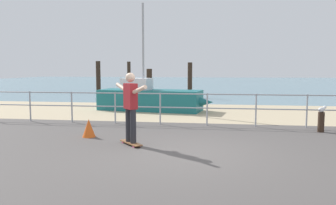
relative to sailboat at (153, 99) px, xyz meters
The scene contains 14 objects.
ground_plane 8.43m from the sailboat, 75.70° to the right, with size 24.00×10.00×0.04m, color #514C49.
beach_strip 2.15m from the sailboat, ahead, with size 24.00×6.00×0.04m, color tan.
sea_surface 27.93m from the sailboat, 85.73° to the left, with size 72.00×50.00×0.04m, color slate.
railing_fence 3.67m from the sailboat, 75.66° to the right, with size 12.12×0.05×1.05m.
sailboat is the anchor object (origin of this frame).
skateboard 6.66m from the sailboat, 83.71° to the right, with size 0.68×0.73×0.08m.
skateboarder 6.66m from the sailboat, 83.71° to the right, with size 1.03×1.14×1.65m.
bollard_short 7.06m from the sailboat, 36.46° to the right, with size 0.18×0.18×0.59m, color #332319.
seagull 7.06m from the sailboat, 36.32° to the right, with size 0.36×0.40×0.18m.
groyne_post_0 10.66m from the sailboat, 122.48° to the left, with size 0.32×0.32×2.32m, color #332319.
groyne_post_1 9.67m from the sailboat, 111.13° to the left, with size 0.24×0.24×2.28m, color #332319.
groyne_post_2 5.34m from the sailboat, 103.46° to the left, with size 0.32×0.32×1.79m, color #332319.
groyne_post_3 6.83m from the sailboat, 81.57° to the left, with size 0.28×0.28×2.18m, color #332319.
traffic_cone 5.89m from the sailboat, 96.01° to the right, with size 0.36×0.36×0.50m, color #E55919.
Camera 1 is at (0.70, -7.23, 1.85)m, focal length 36.61 mm.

